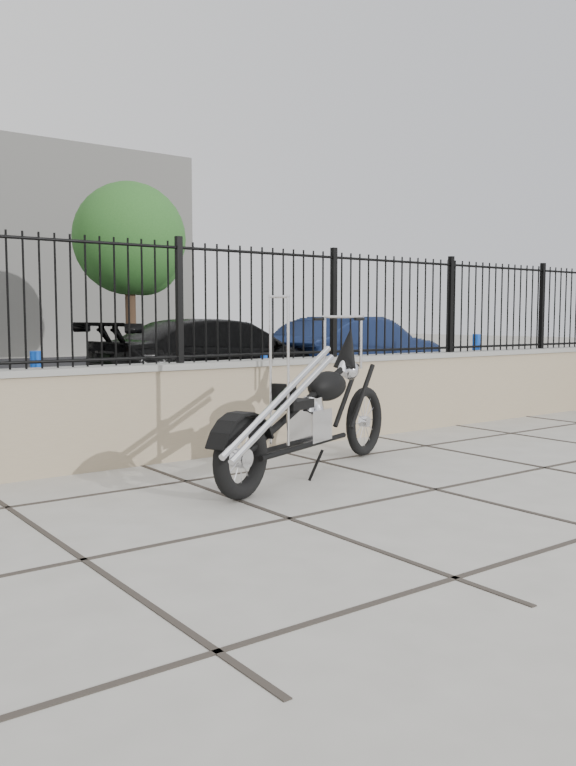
# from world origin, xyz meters

# --- Properties ---
(ground_plane) EXTENTS (90.00, 90.00, 0.00)m
(ground_plane) POSITION_xyz_m (0.00, 0.00, 0.00)
(ground_plane) COLOR #99968E
(ground_plane) RESTS_ON ground
(parking_lot) EXTENTS (30.00, 30.00, 0.00)m
(parking_lot) POSITION_xyz_m (0.00, 12.50, 0.00)
(parking_lot) COLOR black
(parking_lot) RESTS_ON ground
(retaining_wall) EXTENTS (14.00, 0.36, 0.96)m
(retaining_wall) POSITION_xyz_m (0.00, 2.50, 0.48)
(retaining_wall) COLOR gray
(retaining_wall) RESTS_ON ground_plane
(iron_fence) EXTENTS (14.00, 0.08, 1.20)m
(iron_fence) POSITION_xyz_m (0.00, 2.50, 1.56)
(iron_fence) COLOR black
(iron_fence) RESTS_ON retaining_wall
(chopper_motorcycle) EXTENTS (2.69, 1.44, 1.63)m
(chopper_motorcycle) POSITION_xyz_m (-0.51, 1.05, 0.81)
(chopper_motorcycle) COLOR black
(chopper_motorcycle) RESTS_ON ground_plane
(car_black) EXTENTS (4.97, 2.40, 1.40)m
(car_black) POSITION_xyz_m (2.27, 7.00, 0.70)
(car_black) COLOR black
(car_black) RESTS_ON parking_lot
(car_blue) EXTENTS (4.56, 2.32, 1.43)m
(car_blue) POSITION_xyz_m (5.55, 7.20, 0.72)
(car_blue) COLOR #101C3E
(car_blue) RESTS_ON parking_lot
(bollard_a) EXTENTS (0.13, 0.13, 1.02)m
(bollard_a) POSITION_xyz_m (-1.76, 4.61, 0.51)
(bollard_a) COLOR #0E1BD2
(bollard_a) RESTS_ON ground_plane
(bollard_b) EXTENTS (0.13, 0.13, 0.86)m
(bollard_b) POSITION_xyz_m (1.93, 5.24, 0.43)
(bollard_b) COLOR #0B2FB3
(bollard_b) RESTS_ON ground_plane
(bollard_c) EXTENTS (0.16, 0.16, 1.13)m
(bollard_c) POSITION_xyz_m (5.90, 4.42, 0.56)
(bollard_c) COLOR #0A2BA4
(bollard_c) RESTS_ON ground_plane
(tree_right) EXTENTS (3.26, 3.26, 5.50)m
(tree_right) POSITION_xyz_m (4.81, 16.23, 3.85)
(tree_right) COLOR #382619
(tree_right) RESTS_ON ground_plane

